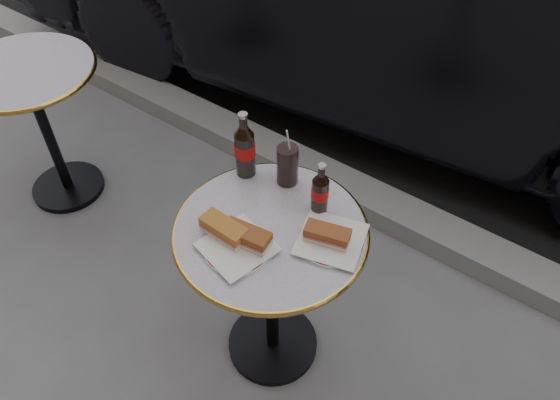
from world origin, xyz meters
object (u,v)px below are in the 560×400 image
Objects in this scene: cola_bottle_left at (245,144)px; plate_right at (331,241)px; plate_left at (237,248)px; bistro_table at (272,294)px; cola_glass at (287,164)px; cola_bottle_right at (320,189)px.

plate_right is at bearing -12.72° from cola_bottle_left.
cola_bottle_left is (-0.19, 0.28, 0.12)m from plate_left.
plate_right reaches higher than bistro_table.
plate_right is 0.81× the size of cola_bottle_left.
cola_glass is (-0.08, 0.20, 0.44)m from bistro_table.
cola_glass is (0.14, 0.05, -0.05)m from cola_bottle_left.
plate_right is 0.31m from cola_glass.
plate_right is at bearing 19.84° from bistro_table.
plate_right is 0.16m from cola_bottle_right.
cola_bottle_right is 0.17m from cola_glass.
cola_bottle_right reaches higher than cola_glass.
cola_bottle_left is 0.30m from cola_bottle_right.
bistro_table is 3.59× the size of plate_left.
plate_left is at bearing -81.50° from cola_glass.
plate_right is at bearing 41.95° from plate_left.
cola_bottle_right is at bearing 62.27° from bistro_table.
cola_bottle_right is at bearing 68.05° from plate_left.
plate_right is at bearing -27.95° from cola_glass.
bistro_table is 2.90× the size of cola_bottle_left.
cola_bottle_left reaches higher than cola_bottle_right.
cola_bottle_left is 1.25× the size of cola_bottle_right.
cola_glass is (-0.26, 0.14, 0.07)m from plate_right.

